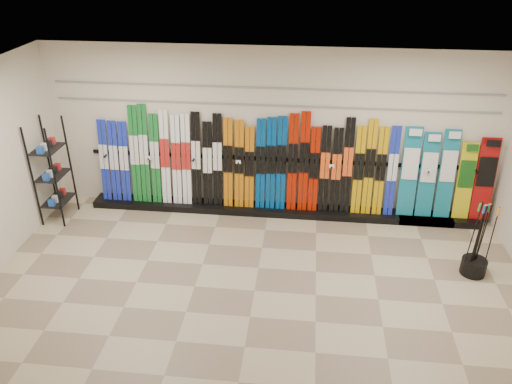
# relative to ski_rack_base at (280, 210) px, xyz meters

# --- Properties ---
(floor) EXTENTS (8.00, 8.00, 0.00)m
(floor) POSITION_rel_ski_rack_base_xyz_m (-0.22, -2.28, -0.06)
(floor) COLOR #86735C
(floor) RESTS_ON ground
(back_wall) EXTENTS (8.00, 0.00, 8.00)m
(back_wall) POSITION_rel_ski_rack_base_xyz_m (-0.22, 0.22, 1.44)
(back_wall) COLOR beige
(back_wall) RESTS_ON floor
(ceiling) EXTENTS (8.00, 8.00, 0.00)m
(ceiling) POSITION_rel_ski_rack_base_xyz_m (-0.22, -2.28, 2.94)
(ceiling) COLOR silver
(ceiling) RESTS_ON back_wall
(ski_rack_base) EXTENTS (8.00, 0.40, 0.12)m
(ski_rack_base) POSITION_rel_ski_rack_base_xyz_m (0.00, 0.00, 0.00)
(ski_rack_base) COLOR black
(ski_rack_base) RESTS_ON floor
(skis) EXTENTS (5.38, 0.26, 1.83)m
(skis) POSITION_rel_ski_rack_base_xyz_m (-0.68, 0.06, 0.89)
(skis) COLOR #182BB6
(skis) RESTS_ON ski_rack_base
(snowboards) EXTENTS (1.59, 0.25, 1.60)m
(snowboards) POSITION_rel_ski_rack_base_xyz_m (2.86, 0.08, 0.82)
(snowboards) COLOR #14728C
(snowboards) RESTS_ON ski_rack_base
(accessory_rack) EXTENTS (0.40, 0.60, 1.85)m
(accessory_rack) POSITION_rel_ski_rack_base_xyz_m (-3.97, -0.58, 0.86)
(accessory_rack) COLOR black
(accessory_rack) RESTS_ON floor
(pole_bin) EXTENTS (0.37, 0.37, 0.25)m
(pole_bin) POSITION_rel_ski_rack_base_xyz_m (3.04, -1.50, 0.07)
(pole_bin) COLOR black
(pole_bin) RESTS_ON floor
(ski_poles) EXTENTS (0.32, 0.24, 1.18)m
(ski_poles) POSITION_rel_ski_rack_base_xyz_m (3.03, -1.50, 0.55)
(ski_poles) COLOR black
(ski_poles) RESTS_ON pole_bin
(slatwall_rail_0) EXTENTS (7.60, 0.02, 0.03)m
(slatwall_rail_0) POSITION_rel_ski_rack_base_xyz_m (-0.22, 0.20, 1.94)
(slatwall_rail_0) COLOR gray
(slatwall_rail_0) RESTS_ON back_wall
(slatwall_rail_1) EXTENTS (7.60, 0.02, 0.03)m
(slatwall_rail_1) POSITION_rel_ski_rack_base_xyz_m (-0.22, 0.20, 2.24)
(slatwall_rail_1) COLOR gray
(slatwall_rail_1) RESTS_ON back_wall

